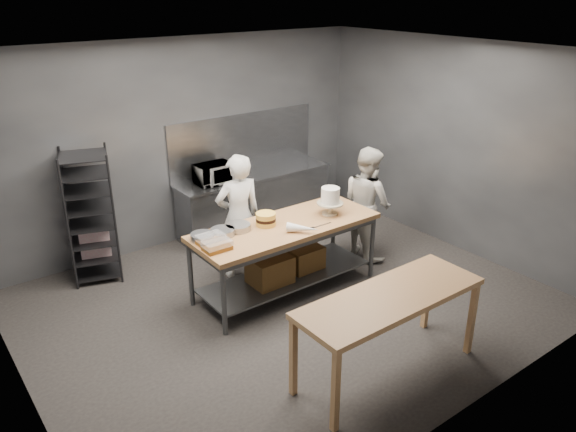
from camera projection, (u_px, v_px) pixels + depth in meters
The scene contains 16 objects.
ground at pixel (287, 302), 6.97m from camera, with size 6.00×6.00×0.00m, color black.
back_wall at pixel (185, 143), 8.24m from camera, with size 6.00×0.04×3.00m, color #4C4F54.
work_table at pixel (285, 250), 7.04m from camera, with size 2.40×0.90×0.92m.
near_counter at pixel (390, 303), 5.43m from camera, with size 2.00×0.70×0.90m.
back_counter at pixel (255, 201), 8.96m from camera, with size 2.60×0.60×0.90m.
splashback_panel at pixel (244, 142), 8.83m from camera, with size 2.60×0.02×0.90m, color slate.
speed_rack at pixel (91, 217), 7.30m from camera, with size 0.77×0.80×1.75m.
chef_behind at pixel (239, 217), 7.33m from camera, with size 0.62×0.41×1.69m, color silver.
chef_right at pixel (367, 203), 7.91m from camera, with size 0.78×0.61×1.61m, color beige.
microwave at pixel (214, 174), 8.33m from camera, with size 0.54×0.37×0.30m, color black.
frosted_cake_stand at pixel (330, 198), 7.14m from camera, with size 0.34×0.34×0.36m.
layer_cake at pixel (266, 219), 6.86m from camera, with size 0.25×0.25×0.16m.
cake_pans at pixel (222, 232), 6.62m from camera, with size 0.77×0.31×0.07m.
piping_bag at pixel (303, 228), 6.65m from camera, with size 0.12×0.12×0.38m, color white.
offset_spatula at pixel (316, 227), 6.84m from camera, with size 0.36×0.02×0.02m.
pastry_clamshells at pixel (214, 242), 6.31m from camera, with size 0.33×0.40×0.11m.
Camera 1 is at (-3.60, -4.82, 3.69)m, focal length 35.00 mm.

